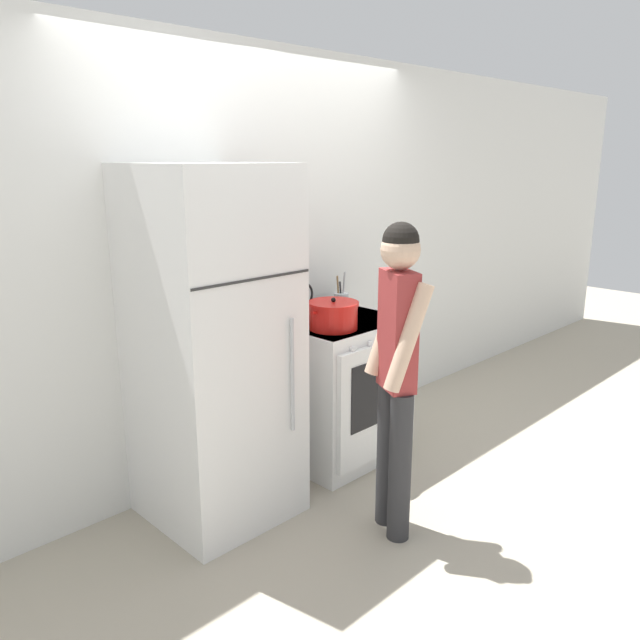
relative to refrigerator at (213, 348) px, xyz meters
The scene contains 8 objects.
ground_plane 1.19m from the refrigerator, 28.48° to the left, with size 14.00×14.00×0.00m, color #B2A893.
wall_back 0.83m from the refrigerator, 30.49° to the left, with size 10.00×0.06×2.55m.
refrigerator is the anchor object (origin of this frame).
stove_range 1.06m from the refrigerator, ahead, with size 0.75×0.71×0.91m.
dutch_oven_pot 0.79m from the refrigerator, ahead, with size 0.34×0.30×0.19m.
tea_kettle 0.81m from the refrigerator, 10.85° to the left, with size 0.26×0.21×0.24m.
utensil_jar 1.15m from the refrigerator, ahead, with size 0.09×0.09×0.27m.
person 0.95m from the refrigerator, 56.54° to the right, with size 0.36×0.40×1.61m.
Camera 1 is at (-2.44, -2.94, 1.90)m, focal length 35.00 mm.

